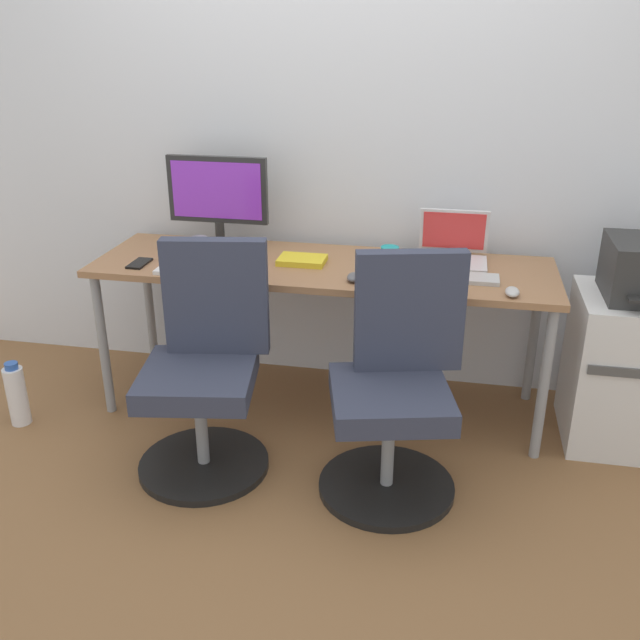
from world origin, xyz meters
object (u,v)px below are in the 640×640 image
Objects in this scene: office_chair_right at (396,389)px; coffee_mug at (390,257)px; office_chair_left at (205,371)px; desktop_monitor at (218,195)px; water_bottle_on_floor at (17,395)px; side_cabinet at (635,370)px; open_laptop at (452,250)px.

coffee_mug is at bearing 99.74° from office_chair_right.
office_chair_left and office_chair_right have the same top height.
office_chair_left is 10.22× the size of coffee_mug.
office_chair_right is at bearing -37.64° from desktop_monitor.
office_chair_right is 0.68m from coffee_mug.
office_chair_left is at bearing -77.33° from desktop_monitor.
office_chair_left is 1.01m from water_bottle_on_floor.
office_chair_right is at bearing -3.61° from water_bottle_on_floor.
open_laptop is (-0.81, 0.18, 0.44)m from side_cabinet.
office_chair_left is 1.40× the size of side_cabinet.
office_chair_right is at bearing -0.07° from office_chair_left.
side_cabinet is 2.76m from water_bottle_on_floor.
open_laptop is (1.91, 0.60, 0.63)m from water_bottle_on_floor.
coffee_mug is at bearing 15.88° from water_bottle_on_floor.
desktop_monitor reaches higher than coffee_mug.
desktop_monitor is at bearing 37.01° from water_bottle_on_floor.
office_chair_left reaches higher than coffee_mug.
water_bottle_on_floor is (-1.74, 0.11, -0.28)m from office_chair_right.
desktop_monitor is at bearing 142.36° from office_chair_right.
side_cabinet is 2.03m from desktop_monitor.
desktop_monitor reaches higher than office_chair_right.
desktop_monitor reaches higher than open_laptop.
desktop_monitor is (-0.93, 0.72, 0.55)m from office_chair_right.
office_chair_right is at bearing -80.26° from coffee_mug.
side_cabinet is 0.94m from open_laptop.
water_bottle_on_floor is 3.37× the size of coffee_mug.
open_laptop reaches higher than side_cabinet.
coffee_mug reaches higher than side_cabinet.
office_chair_left is at bearing -163.31° from side_cabinet.
open_laptop is (0.17, 0.71, 0.35)m from office_chair_right.
office_chair_right is at bearing -151.86° from side_cabinet.
open_laptop is at bearing 26.25° from coffee_mug.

